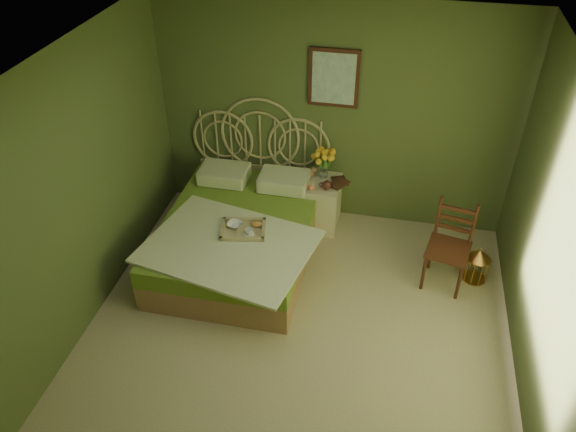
% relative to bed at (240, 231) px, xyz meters
% --- Properties ---
extents(floor, '(4.50, 4.50, 0.00)m').
position_rel_bed_xyz_m(floor, '(0.85, -1.25, -0.31)').
color(floor, '#C3B68D').
rests_on(floor, ground).
extents(ceiling, '(4.50, 4.50, 0.00)m').
position_rel_bed_xyz_m(ceiling, '(0.85, -1.25, 2.29)').
color(ceiling, silver).
rests_on(ceiling, wall_back).
extents(wall_back, '(4.00, 0.00, 4.00)m').
position_rel_bed_xyz_m(wall_back, '(0.85, 1.00, 0.99)').
color(wall_back, '#4A5B2F').
rests_on(wall_back, floor).
extents(wall_left, '(0.00, 4.50, 4.50)m').
position_rel_bed_xyz_m(wall_left, '(-1.15, -1.25, 0.99)').
color(wall_left, '#4A5B2F').
rests_on(wall_left, floor).
extents(wall_right, '(0.00, 4.50, 4.50)m').
position_rel_bed_xyz_m(wall_right, '(2.85, -1.25, 0.99)').
color(wall_right, '#4A5B2F').
rests_on(wall_right, floor).
extents(wall_art, '(0.54, 0.04, 0.64)m').
position_rel_bed_xyz_m(wall_art, '(0.83, 0.98, 1.44)').
color(wall_art, '#3C1F10').
rests_on(wall_art, wall_back).
extents(bed, '(1.82, 2.30, 1.43)m').
position_rel_bed_xyz_m(bed, '(0.00, 0.00, 0.00)').
color(bed, tan).
rests_on(bed, floor).
extents(nightstand, '(0.53, 0.53, 1.01)m').
position_rel_bed_xyz_m(nightstand, '(0.74, 0.74, 0.05)').
color(nightstand, beige).
rests_on(nightstand, floor).
extents(chair, '(0.49, 0.49, 0.94)m').
position_rel_bed_xyz_m(chair, '(2.21, 0.05, 0.21)').
color(chair, '#3C1F10').
rests_on(chair, floor).
extents(birdcage, '(0.25, 0.25, 0.38)m').
position_rel_bed_xyz_m(birdcage, '(2.55, 0.11, -0.13)').
color(birdcage, '#CD8541').
rests_on(birdcage, floor).
extents(book_lower, '(0.23, 0.26, 0.02)m').
position_rel_bed_xyz_m(book_lower, '(0.91, 0.75, 0.28)').
color(book_lower, '#381E0F').
rests_on(book_lower, nightstand).
extents(book_upper, '(0.27, 0.29, 0.02)m').
position_rel_bed_xyz_m(book_upper, '(0.91, 0.75, 0.30)').
color(book_upper, '#472819').
rests_on(book_upper, nightstand).
extents(cereal_bowl, '(0.18, 0.18, 0.04)m').
position_rel_bed_xyz_m(cereal_bowl, '(0.03, -0.22, 0.26)').
color(cereal_bowl, white).
rests_on(cereal_bowl, bed).
extents(coffee_cup, '(0.08, 0.08, 0.07)m').
position_rel_bed_xyz_m(coffee_cup, '(0.21, -0.33, 0.27)').
color(coffee_cup, white).
rests_on(coffee_cup, bed).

